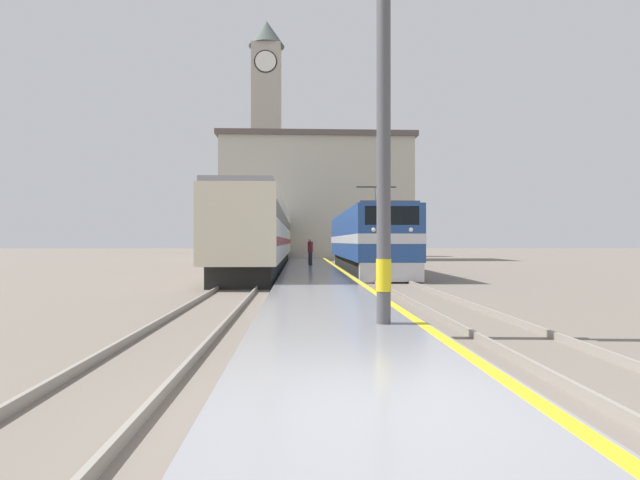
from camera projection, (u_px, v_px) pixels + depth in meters
name	position (u px, v px, depth m)	size (l,w,h in m)	color
ground_plane	(310.00, 267.00, 34.96)	(200.00, 200.00, 0.00)	#70665B
platform	(312.00, 269.00, 29.96)	(3.30, 140.00, 0.29)	gray
rail_track_near	(364.00, 271.00, 30.10)	(2.83, 140.00, 0.16)	#70665B
rail_track_far	(261.00, 271.00, 29.83)	(2.83, 140.00, 0.16)	#70665B
locomotive_train	(365.00, 241.00, 29.55)	(2.92, 17.24, 4.61)	black
passenger_train	(268.00, 236.00, 36.73)	(2.92, 38.25, 4.15)	black
catenary_mast	(389.00, 121.00, 9.26)	(2.66, 0.28, 7.55)	#4C4C51
person_on_platform	(310.00, 251.00, 32.07)	(0.34, 0.34, 1.73)	#23232D
clock_tower	(267.00, 132.00, 60.98)	(4.37, 4.37, 28.84)	#ADA393
station_building	(316.00, 198.00, 49.50)	(18.85, 7.48, 12.15)	#B7B2A3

